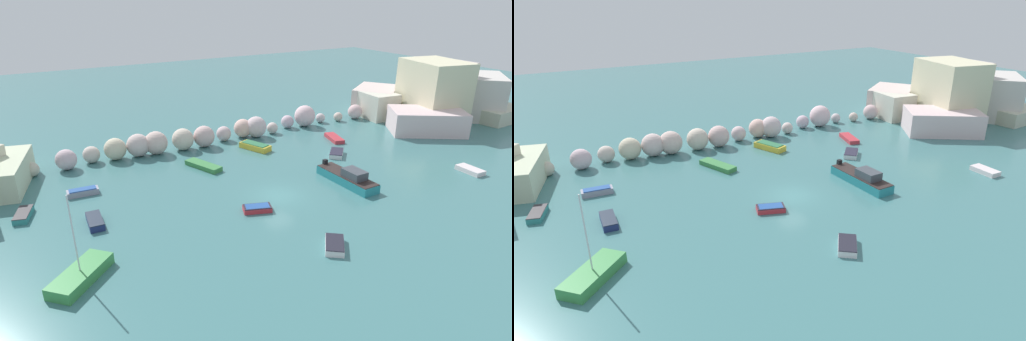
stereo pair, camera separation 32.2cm
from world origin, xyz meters
TOP-DOWN VIEW (x-y plane):
  - cove_water at (0.00, 0.00)m, footprint 160.00×160.00m
  - cliff_headland_right at (34.09, 10.35)m, footprint 23.77×20.31m
  - rock_breakwater at (1.02, 16.13)m, footprint 43.53×3.61m
  - moored_boat_0 at (7.16, -1.04)m, footprint 2.03×6.85m
  - moored_boat_1 at (-3.11, -1.58)m, footprint 2.60×1.87m
  - moored_boat_2 at (-1.19, -9.26)m, footprint 2.55×2.74m
  - moored_boat_3 at (-15.12, 8.93)m, footprint 2.75×1.18m
  - moored_boat_4 at (11.13, 5.42)m, footprint 2.85×2.87m
  - moored_boat_5 at (14.45, 9.84)m, footprint 2.15×3.67m
  - moored_boat_6 at (-3.14, 9.47)m, footprint 2.69×4.49m
  - moored_boat_7 at (-20.07, 6.87)m, footprint 1.79×2.87m
  - moored_boat_8 at (-15.27, 2.83)m, footprint 1.25×2.86m
  - moored_boat_9 at (4.37, 11.77)m, footprint 2.68×3.98m
  - moored_boat_10 at (19.71, -5.09)m, footprint 1.42×2.70m
  - moored_boat_11 at (-17.51, -4.16)m, footprint 4.60×4.56m

SIDE VIEW (x-z plane):
  - cove_water at x=0.00m, z-range 0.00..0.00m
  - moored_boat_5 at x=14.45m, z-range 0.00..0.45m
  - moored_boat_10 at x=19.71m, z-range 0.00..0.47m
  - moored_boat_6 at x=-3.14m, z-range 0.00..0.49m
  - moored_boat_1 at x=-3.11m, z-range 0.01..0.49m
  - moored_boat_7 at x=-20.07m, z-range 0.00..0.52m
  - moored_boat_2 at x=-1.19m, z-range 0.00..0.52m
  - moored_boat_4 at x=11.13m, z-range 0.00..0.53m
  - moored_boat_8 at x=-15.27m, z-range 0.00..0.57m
  - moored_boat_3 at x=-15.12m, z-range -0.01..0.58m
  - moored_boat_9 at x=4.37m, z-range -0.01..0.70m
  - moored_boat_11 at x=-17.51m, z-range -2.59..3.42m
  - moored_boat_0 at x=7.16m, z-range -0.23..1.41m
  - rock_breakwater at x=1.02m, z-range -0.22..2.57m
  - cliff_headland_right at x=34.09m, z-range -1.33..7.05m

